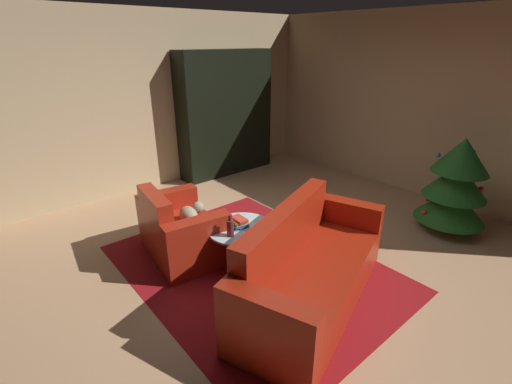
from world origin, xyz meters
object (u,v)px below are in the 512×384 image
(armchair_red, at_px, (180,231))
(couch_red, at_px, (309,272))
(bookshelf_unit, at_px, (232,116))
(coffee_table, at_px, (241,231))
(book_stack_on_table, at_px, (239,222))
(decorated_tree, at_px, (456,184))
(bottle_on_table, at_px, (230,228))

(armchair_red, height_order, couch_red, couch_red)
(bookshelf_unit, relative_size, coffee_table, 2.95)
(couch_red, bearing_deg, armchair_red, -160.26)
(book_stack_on_table, bearing_deg, decorated_tree, 65.91)
(couch_red, distance_m, decorated_tree, 2.44)
(book_stack_on_table, bearing_deg, bookshelf_unit, 144.59)
(armchair_red, height_order, coffee_table, armchair_red)
(couch_red, bearing_deg, decorated_tree, 84.43)
(book_stack_on_table, xyz_separation_m, bottle_on_table, (0.10, -0.19, 0.04))
(coffee_table, xyz_separation_m, bottle_on_table, (0.06, -0.19, 0.13))
(coffee_table, relative_size, decorated_tree, 0.60)
(coffee_table, distance_m, decorated_tree, 2.75)
(armchair_red, bearing_deg, coffee_table, 34.42)
(couch_red, xyz_separation_m, book_stack_on_table, (-0.89, -0.11, 0.19))
(bookshelf_unit, bearing_deg, decorated_tree, 11.94)
(armchair_red, xyz_separation_m, coffee_table, (0.59, 0.41, 0.11))
(bookshelf_unit, distance_m, armchair_red, 2.98)
(bottle_on_table, xyz_separation_m, decorated_tree, (1.03, 2.71, 0.08))
(bookshelf_unit, xyz_separation_m, book_stack_on_table, (2.47, -1.76, -0.52))
(armchair_red, relative_size, decorated_tree, 0.93)
(couch_red, bearing_deg, bottle_on_table, -159.09)
(book_stack_on_table, bearing_deg, bottle_on_table, -61.95)
(book_stack_on_table, distance_m, decorated_tree, 2.76)
(bookshelf_unit, xyz_separation_m, bottle_on_table, (2.57, -1.95, -0.47))
(couch_red, height_order, coffee_table, couch_red)
(armchair_red, relative_size, book_stack_on_table, 5.95)
(coffee_table, bearing_deg, decorated_tree, 66.62)
(bottle_on_table, bearing_deg, couch_red, 20.91)
(coffee_table, height_order, bottle_on_table, bottle_on_table)
(couch_red, bearing_deg, book_stack_on_table, -172.75)
(coffee_table, height_order, decorated_tree, decorated_tree)
(coffee_table, relative_size, book_stack_on_table, 3.82)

